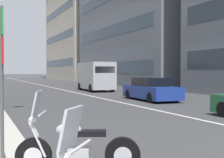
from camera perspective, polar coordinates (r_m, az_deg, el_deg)
The scene contains 5 objects.
lane_centre_stripe at distance 38.79m, azimuth -12.04°, elevation -1.29°, with size 110.00×0.16×0.01m, color silver.
motorcycle_nearest_camera at distance 5.75m, azimuth -6.64°, elevation -12.56°, with size 0.99×2.12×1.48m.
car_approaching_light at distance 19.72m, azimuth 7.17°, elevation -1.96°, with size 4.73×2.07×1.43m.
delivery_van_ahead at distance 28.96m, azimuth -3.06°, elevation 0.60°, with size 5.32×2.34×2.63m.
parking_sign_by_curb at distance 5.18m, azimuth -19.51°, elevation 1.45°, with size 0.32×0.06×2.70m.
Camera 1 is at (-2.97, 7.70, 1.83)m, focal length 49.94 mm.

